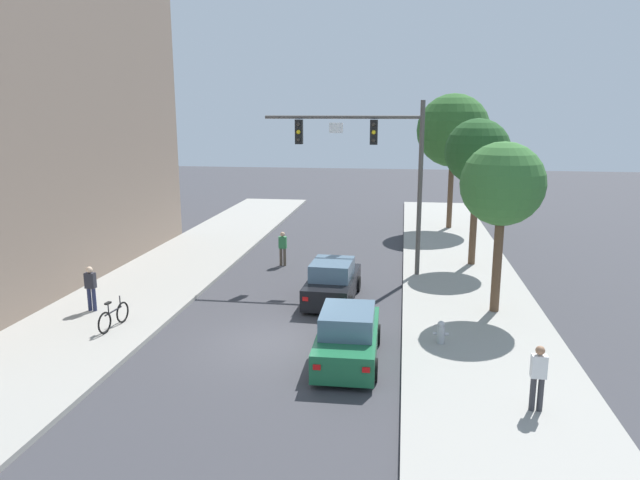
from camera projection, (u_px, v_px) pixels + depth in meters
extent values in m
plane|color=#38383D|center=(274.00, 344.00, 18.32)|extent=(120.00, 120.00, 0.00)
cube|color=#99968E|center=(81.00, 331.00, 19.21)|extent=(5.00, 60.00, 0.15)
cube|color=#99968E|center=(486.00, 354.00, 17.40)|extent=(5.00, 60.00, 0.15)
cylinder|color=#514C47|center=(420.00, 190.00, 24.95)|extent=(0.20, 0.20, 7.50)
cylinder|color=#514C47|center=(342.00, 117.00, 24.77)|extent=(6.73, 0.14, 0.14)
cube|color=black|center=(374.00, 132.00, 24.72)|extent=(0.32, 0.28, 1.05)
sphere|color=#2D2823|center=(374.00, 124.00, 24.50)|extent=(0.18, 0.18, 0.18)
sphere|color=yellow|center=(374.00, 132.00, 24.57)|extent=(0.18, 0.18, 0.18)
sphere|color=#2D2823|center=(373.00, 140.00, 24.64)|extent=(0.18, 0.18, 0.18)
cube|color=black|center=(299.00, 132.00, 25.17)|extent=(0.32, 0.28, 1.05)
sphere|color=#2D2823|center=(298.00, 124.00, 24.95)|extent=(0.18, 0.18, 0.18)
sphere|color=yellow|center=(298.00, 132.00, 25.02)|extent=(0.18, 0.18, 0.18)
sphere|color=#2D2823|center=(298.00, 140.00, 25.09)|extent=(0.18, 0.18, 0.18)
cube|color=white|center=(336.00, 128.00, 24.89)|extent=(0.60, 0.03, 0.44)
cube|color=black|center=(333.00, 286.00, 22.54)|extent=(1.87, 4.26, 0.80)
cube|color=slate|center=(332.00, 269.00, 22.24)|extent=(1.58, 2.06, 0.64)
cylinder|color=black|center=(318.00, 282.00, 23.98)|extent=(0.25, 0.65, 0.64)
cylinder|color=black|center=(357.00, 284.00, 23.70)|extent=(0.25, 0.65, 0.64)
cylinder|color=black|center=(305.00, 301.00, 21.48)|extent=(0.25, 0.65, 0.64)
cylinder|color=black|center=(349.00, 304.00, 21.19)|extent=(0.25, 0.65, 0.64)
cube|color=red|center=(305.00, 299.00, 20.59)|extent=(0.20, 0.05, 0.14)
cube|color=red|center=(341.00, 301.00, 20.36)|extent=(0.20, 0.05, 0.14)
cube|color=#1E663D|center=(348.00, 342.00, 17.06)|extent=(1.77, 4.23, 0.80)
cube|color=slate|center=(348.00, 320.00, 16.76)|extent=(1.53, 2.02, 0.64)
cylinder|color=black|center=(326.00, 332.00, 18.47)|extent=(0.23, 0.64, 0.64)
cylinder|color=black|center=(377.00, 334.00, 18.27)|extent=(0.23, 0.64, 0.64)
cylinder|color=black|center=(315.00, 367.00, 15.95)|extent=(0.23, 0.64, 0.64)
cylinder|color=black|center=(374.00, 370.00, 15.75)|extent=(0.23, 0.64, 0.64)
cube|color=red|center=(317.00, 367.00, 15.06)|extent=(0.20, 0.04, 0.14)
cube|color=red|center=(366.00, 370.00, 14.90)|extent=(0.20, 0.04, 0.14)
cylinder|color=#232847|center=(90.00, 299.00, 20.90)|extent=(0.14, 0.14, 0.85)
cylinder|color=#232847|center=(94.00, 299.00, 20.88)|extent=(0.14, 0.14, 0.85)
cube|color=#26262D|center=(90.00, 280.00, 20.74)|extent=(0.36, 0.22, 0.56)
sphere|color=beige|center=(89.00, 270.00, 20.66)|extent=(0.22, 0.22, 0.22)
cylinder|color=brown|center=(281.00, 257.00, 27.69)|extent=(0.14, 0.14, 0.85)
cylinder|color=brown|center=(285.00, 257.00, 27.67)|extent=(0.14, 0.14, 0.85)
cube|color=#337F47|center=(283.00, 242.00, 27.53)|extent=(0.36, 0.22, 0.56)
sphere|color=tan|center=(283.00, 234.00, 27.44)|extent=(0.22, 0.22, 0.22)
cylinder|color=#333338|center=(533.00, 394.00, 13.87)|extent=(0.14, 0.14, 0.85)
cylinder|color=#333338|center=(540.00, 394.00, 13.84)|extent=(0.14, 0.14, 0.85)
cube|color=silver|center=(539.00, 366.00, 13.70)|extent=(0.36, 0.22, 0.56)
sphere|color=#9E7051|center=(540.00, 350.00, 13.62)|extent=(0.22, 0.22, 0.22)
torus|color=black|center=(123.00, 312.00, 19.73)|extent=(0.12, 0.72, 0.72)
torus|color=black|center=(105.00, 323.00, 18.73)|extent=(0.12, 0.72, 0.72)
cylinder|color=black|center=(113.00, 311.00, 19.18)|extent=(0.13, 0.95, 0.05)
cylinder|color=black|center=(108.00, 308.00, 18.90)|extent=(0.04, 0.04, 0.35)
cylinder|color=black|center=(120.00, 301.00, 19.54)|extent=(0.04, 0.04, 0.40)
cube|color=black|center=(108.00, 303.00, 18.86)|extent=(0.14, 0.25, 0.06)
cylinder|color=#B2B2B7|center=(441.00, 335.00, 17.97)|extent=(0.24, 0.24, 0.55)
sphere|color=#B2B2B7|center=(441.00, 324.00, 17.89)|extent=(0.22, 0.22, 0.22)
cylinder|color=#B2B2B7|center=(435.00, 333.00, 17.98)|extent=(0.12, 0.09, 0.09)
cylinder|color=#B2B2B7|center=(447.00, 334.00, 17.93)|extent=(0.12, 0.09, 0.09)
cylinder|color=brown|center=(497.00, 264.00, 20.60)|extent=(0.32, 0.32, 3.50)
sphere|color=#387033|center=(502.00, 184.00, 20.00)|extent=(2.90, 2.90, 2.90)
cylinder|color=brown|center=(474.00, 221.00, 27.07)|extent=(0.32, 0.32, 4.15)
sphere|color=#235123|center=(478.00, 151.00, 26.39)|extent=(2.97, 2.97, 2.97)
cylinder|color=brown|center=(450.00, 193.00, 35.78)|extent=(0.32, 0.32, 4.32)
sphere|color=#2D6028|center=(453.00, 130.00, 34.98)|extent=(4.37, 4.37, 4.37)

